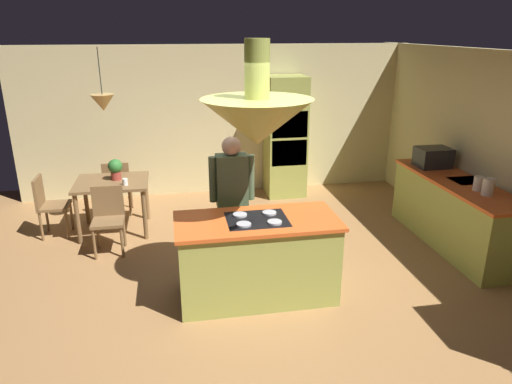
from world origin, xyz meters
TOP-DOWN VIEW (x-y plane):
  - ground at (0.00, 0.00)m, footprint 8.16×8.16m
  - wall_back at (0.00, 3.45)m, footprint 6.80×0.10m
  - wall_right at (3.25, 0.40)m, footprint 0.10×7.20m
  - kitchen_island at (0.00, -0.20)m, footprint 1.72×0.81m
  - counter_run_right at (2.84, 0.60)m, footprint 0.73×2.29m
  - oven_tower at (1.10, 3.04)m, footprint 0.66×0.62m
  - dining_table at (-1.70, 1.90)m, footprint 1.00×0.85m
  - person_at_island at (-0.17, 0.47)m, footprint 0.53×0.22m
  - range_hood at (0.00, -0.20)m, footprint 1.10×1.10m
  - pendant_light_over_table at (-1.70, 1.90)m, footprint 0.32×0.32m
  - chair_facing_island at (-1.70, 1.25)m, footprint 0.40×0.40m
  - chair_by_back_wall at (-1.70, 2.55)m, footprint 0.40×0.40m
  - chair_at_corner at (-2.58, 1.90)m, footprint 0.40×0.40m
  - potted_plant_on_table at (-1.64, 1.96)m, footprint 0.20×0.20m
  - cup_on_table at (-1.49, 1.69)m, footprint 0.07×0.07m
  - canister_flour at (2.84, 0.04)m, footprint 0.13×0.13m
  - canister_sugar at (2.84, 0.22)m, footprint 0.12×0.12m
  - microwave_on_counter at (2.84, 1.28)m, footprint 0.46×0.36m

SIDE VIEW (x-z plane):
  - ground at x=0.00m, z-range 0.00..0.00m
  - kitchen_island at x=0.00m, z-range -0.01..0.93m
  - counter_run_right at x=2.84m, z-range 0.01..0.92m
  - chair_facing_island at x=-1.70m, z-range 0.07..0.94m
  - chair_by_back_wall at x=-1.70m, z-range 0.07..0.94m
  - chair_at_corner at x=-2.58m, z-range 0.07..0.94m
  - dining_table at x=-1.70m, z-range 0.27..1.03m
  - cup_on_table at x=-1.49m, z-range 0.76..0.85m
  - potted_plant_on_table at x=-1.64m, z-range 0.78..1.08m
  - person_at_island at x=-0.17m, z-range 0.12..1.77m
  - canister_sugar at x=2.84m, z-range 0.91..1.09m
  - canister_flour at x=2.84m, z-range 0.91..1.12m
  - oven_tower at x=1.10m, z-range 0.00..2.06m
  - microwave_on_counter at x=2.84m, z-range 0.91..1.19m
  - wall_back at x=0.00m, z-range 0.00..2.55m
  - wall_right at x=3.25m, z-range 0.00..2.55m
  - pendant_light_over_table at x=-1.70m, z-range 1.45..2.27m
  - range_hood at x=0.00m, z-range 1.46..2.46m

